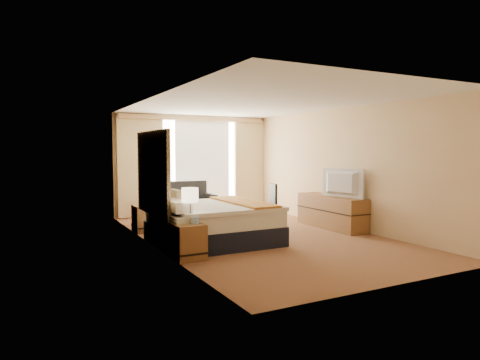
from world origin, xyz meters
name	(u,v)px	position (x,y,z in m)	size (l,w,h in m)	color
floor	(258,236)	(0.00, 0.00, 0.00)	(4.20, 7.00, 0.02)	maroon
ceiling	(259,103)	(0.00, 0.00, 2.60)	(4.20, 7.00, 0.02)	silver
wall_back	(193,165)	(0.00, 3.50, 1.30)	(4.20, 0.02, 2.60)	#D0B67F
wall_front	(401,182)	(0.00, -3.50, 1.30)	(4.20, 0.02, 2.60)	#D0B67F
wall_left	(153,173)	(-2.10, 0.00, 1.30)	(0.02, 7.00, 2.60)	#D0B67F
wall_right	(342,168)	(2.10, 0.00, 1.30)	(0.02, 7.00, 2.60)	#D0B67F
headboard	(152,173)	(-2.06, 0.20, 1.28)	(0.06, 1.85, 1.50)	black
nightstand_left	(188,241)	(-1.87, -1.05, 0.28)	(0.45, 0.52, 0.55)	brown
nightstand_right	(145,218)	(-1.87, 1.45, 0.28)	(0.45, 0.52, 0.55)	brown
media_dresser	(331,212)	(1.83, 0.00, 0.35)	(0.50, 1.80, 0.70)	brown
window	(202,164)	(0.25, 3.47, 1.32)	(2.30, 0.02, 2.30)	white
curtains	(194,161)	(0.00, 3.39, 1.41)	(4.12, 0.19, 2.56)	beige
bed	(213,223)	(-1.06, -0.17, 0.37)	(2.07, 1.89, 1.01)	black
loveseat	(183,207)	(-0.66, 2.49, 0.31)	(1.52, 0.88, 0.93)	#571819
floor_lamp	(153,168)	(-1.15, 3.30, 1.25)	(0.22, 0.22, 1.77)	black
desk_chair	(268,208)	(0.61, 0.64, 0.43)	(0.47, 0.47, 0.97)	black
lamp_left	(190,196)	(-1.81, -0.99, 0.98)	(0.26, 0.26, 0.55)	black
lamp_right	(147,182)	(-1.84, 1.40, 1.04)	(0.30, 0.30, 0.63)	black
tissue_box	(195,220)	(-1.77, -1.10, 0.60)	(0.12, 0.12, 0.11)	#9CC5F2
telephone	(145,203)	(-1.87, 1.48, 0.58)	(0.18, 0.14, 0.07)	black
television	(340,183)	(1.78, -0.31, 1.00)	(1.05, 0.14, 0.61)	black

